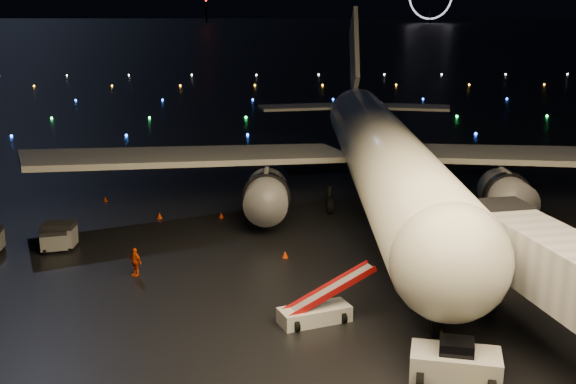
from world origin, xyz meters
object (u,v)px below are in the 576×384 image
(airliner, at_px, (379,110))
(pushback_tug, at_px, (456,360))
(belt_loader, at_px, (315,298))
(baggage_cart_0, at_px, (54,241))
(crew_c, at_px, (135,262))
(baggage_cart_1, at_px, (60,236))

(airliner, distance_m, pushback_tug, 31.42)
(airliner, xyz_separation_m, belt_loader, (-7.01, -23.94, -7.09))
(airliner, bearing_deg, baggage_cart_0, -153.88)
(crew_c, xyz_separation_m, baggage_cart_1, (-6.46, 5.70, -0.01))
(airliner, height_order, belt_loader, airliner)
(pushback_tug, relative_size, baggage_cart_0, 2.24)
(baggage_cart_0, bearing_deg, crew_c, -51.52)
(crew_c, height_order, baggage_cart_1, crew_c)
(belt_loader, distance_m, baggage_cart_1, 22.14)
(crew_c, relative_size, baggage_cart_0, 1.01)
(airliner, height_order, baggage_cart_0, airliner)
(crew_c, relative_size, baggage_cart_1, 0.85)
(airliner, distance_m, baggage_cart_1, 28.01)
(airliner, distance_m, belt_loader, 25.93)
(baggage_cart_0, xyz_separation_m, baggage_cart_1, (0.24, 0.71, 0.15))
(belt_loader, bearing_deg, crew_c, 125.37)
(pushback_tug, bearing_deg, belt_loader, 147.20)
(airliner, height_order, crew_c, airliner)
(pushback_tug, height_order, baggage_cart_1, pushback_tug)
(pushback_tug, relative_size, belt_loader, 0.72)
(pushback_tug, height_order, crew_c, pushback_tug)
(pushback_tug, bearing_deg, airliner, 102.18)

